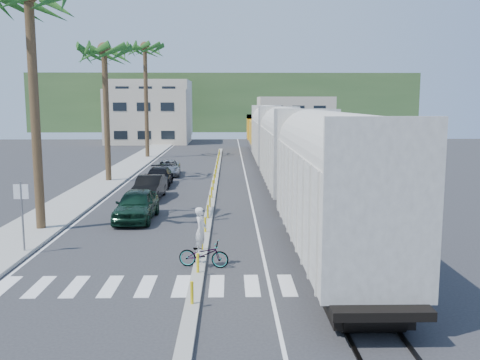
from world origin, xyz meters
name	(u,v)px	position (x,y,z in m)	size (l,w,h in m)	color
ground	(199,268)	(0.00, 0.00, 0.00)	(140.00, 140.00, 0.00)	#28282B
sidewalk	(114,176)	(-8.50, 25.00, 0.07)	(3.00, 90.00, 0.15)	gray
rails	(272,171)	(5.00, 28.00, 0.03)	(1.56, 100.00, 0.06)	black
median	(214,184)	(0.00, 19.96, 0.09)	(0.45, 60.00, 0.85)	gray
crosswalk	(196,286)	(0.00, -2.00, 0.01)	(14.00, 2.20, 0.01)	silver
lane_markings	(190,176)	(-2.15, 25.00, 0.00)	(9.42, 90.00, 0.01)	silver
freight_train	(280,146)	(5.00, 20.78, 2.91)	(3.00, 60.94, 5.85)	#A8A49A
palm_trees	(108,41)	(-8.10, 22.70, 10.81)	(3.50, 37.20, 13.75)	brown
street_sign	(22,207)	(-7.30, 2.00, 1.97)	(0.60, 0.08, 3.00)	slate
buildings	(185,113)	(-6.41, 71.66, 4.36)	(38.00, 27.00, 10.00)	beige
hillside	(224,103)	(0.00, 100.00, 6.00)	(80.00, 20.00, 12.00)	#385628
car_lead	(136,205)	(-3.77, 8.28, 0.82)	(2.04, 4.83, 1.63)	black
car_second	(150,187)	(-4.00, 14.53, 0.75)	(1.78, 4.59, 1.49)	black
car_third	(158,177)	(-4.12, 19.76, 0.69)	(1.99, 4.77, 1.38)	black
car_rear	(167,168)	(-4.14, 25.73, 0.64)	(2.46, 4.75, 1.28)	#9C9EA0
cyclist	(203,248)	(0.14, 0.10, 0.73)	(1.39, 2.17, 2.30)	#9EA0A5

